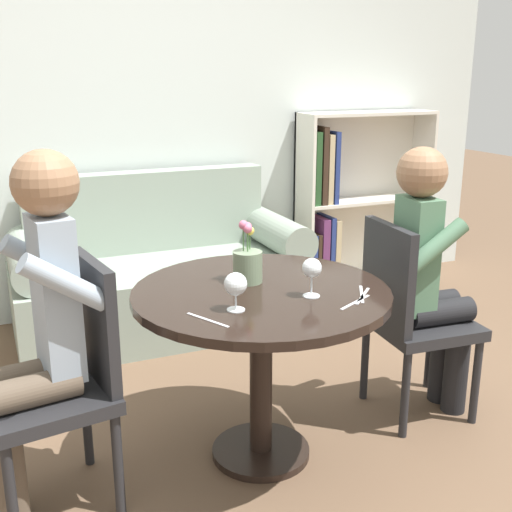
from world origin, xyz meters
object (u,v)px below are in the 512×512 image
(bookshelf_right, at_px, (345,204))
(wine_glass_right, at_px, (312,269))
(flower_vase, at_px, (248,263))
(couch, at_px, (161,277))
(chair_left, at_px, (66,375))
(chair_right, at_px, (409,312))
(wine_glass_left, at_px, (236,285))
(person_right, at_px, (429,274))
(person_left, at_px, (37,327))

(bookshelf_right, relative_size, wine_glass_right, 8.47)
(bookshelf_right, distance_m, flower_vase, 2.23)
(couch, height_order, flower_vase, flower_vase)
(chair_left, height_order, chair_right, same)
(chair_right, bearing_deg, couch, 31.11)
(bookshelf_right, distance_m, wine_glass_left, 2.54)
(chair_left, bearing_deg, flower_vase, 88.21)
(couch, distance_m, chair_right, 1.65)
(chair_left, distance_m, wine_glass_left, 0.67)
(couch, bearing_deg, person_right, -60.81)
(chair_right, height_order, wine_glass_right, chair_right)
(chair_left, bearing_deg, wine_glass_left, 63.26)
(wine_glass_left, height_order, wine_glass_right, wine_glass_right)
(person_right, bearing_deg, wine_glass_right, 109.32)
(bookshelf_right, distance_m, wine_glass_right, 2.34)
(chair_left, xyz_separation_m, wine_glass_left, (0.57, -0.19, 0.31))
(chair_left, height_order, flower_vase, flower_vase)
(chair_left, xyz_separation_m, chair_right, (1.47, 0.03, 0.00))
(wine_glass_left, bearing_deg, person_left, 165.64)
(chair_right, bearing_deg, wine_glass_left, 107.81)
(person_right, bearing_deg, chair_left, 95.01)
(couch, bearing_deg, person_left, -118.46)
(couch, bearing_deg, bookshelf_right, 10.72)
(wine_glass_right, xyz_separation_m, flower_vase, (-0.15, 0.25, -0.03))
(chair_left, bearing_deg, person_left, -84.09)
(couch, bearing_deg, wine_glass_right, -85.18)
(wine_glass_right, bearing_deg, wine_glass_left, -175.89)
(wine_glass_left, height_order, flower_vase, flower_vase)
(bookshelf_right, relative_size, person_right, 1.02)
(person_left, distance_m, wine_glass_right, 0.98)
(couch, xyz_separation_m, person_left, (-0.82, -1.51, 0.39))
(person_left, distance_m, person_right, 1.64)
(couch, height_order, wine_glass_left, couch)
(person_left, bearing_deg, couch, 143.10)
(person_left, distance_m, flower_vase, 0.82)
(wine_glass_right, bearing_deg, flower_vase, 121.12)
(wine_glass_right, bearing_deg, person_right, 14.93)
(couch, distance_m, flower_vase, 1.49)
(person_left, xyz_separation_m, flower_vase, (0.81, 0.11, 0.10))
(person_right, relative_size, wine_glass_right, 8.31)
(wine_glass_left, relative_size, flower_vase, 0.55)
(chair_right, xyz_separation_m, person_right, (0.09, -0.01, 0.17))
(bookshelf_right, distance_m, person_left, 2.88)
(wine_glass_left, bearing_deg, bookshelf_right, 50.40)
(wine_glass_left, bearing_deg, chair_left, 161.70)
(chair_right, height_order, person_left, person_left)
(chair_left, bearing_deg, bookshelf_right, 120.51)
(wine_glass_left, bearing_deg, couch, 84.25)
(person_right, bearing_deg, couch, 33.59)
(chair_right, bearing_deg, person_right, -92.99)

